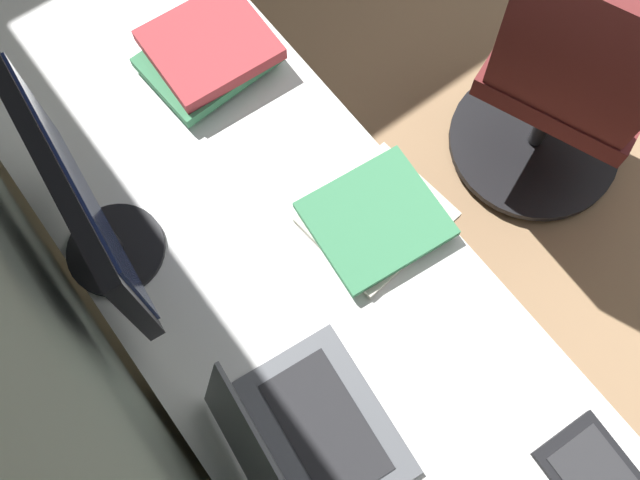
{
  "coord_description": "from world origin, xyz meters",
  "views": [
    {
      "loc": [
        -0.34,
        1.83,
        2.06
      ],
      "look_at": [
        0.0,
        1.57,
        0.95
      ],
      "focal_mm": 38.78,
      "sensor_mm": 36.0,
      "label": 1
    }
  ],
  "objects": [
    {
      "name": "book_stack_far",
      "position": [
        0.03,
        1.41,
        0.75
      ],
      "size": [
        0.26,
        0.29,
        0.04
      ],
      "color": "beige",
      "rests_on": "desk"
    },
    {
      "name": "laptop_left",
      "position": [
        -0.23,
        1.8,
        0.78
      ],
      "size": [
        0.35,
        0.31,
        0.22
      ],
      "color": "#595B60",
      "rests_on": "desk"
    },
    {
      "name": "book_stack_near",
      "position": [
        0.56,
        1.46,
        0.77
      ],
      "size": [
        0.25,
        0.29,
        0.08
      ],
      "color": "black",
      "rests_on": "desk"
    },
    {
      "name": "desk",
      "position": [
        0.0,
        1.62,
        0.67
      ],
      "size": [
        2.25,
        0.68,
        0.73
      ],
      "color": "white",
      "rests_on": "ground"
    },
    {
      "name": "drawer_pedestal",
      "position": [
        -0.12,
        1.65,
        0.35
      ],
      "size": [
        0.4,
        0.51,
        0.69
      ],
      "color": "white",
      "rests_on": "ground"
    },
    {
      "name": "office_chair",
      "position": [
        0.1,
        0.66,
        0.46
      ],
      "size": [
        0.56,
        0.61,
        0.97
      ],
      "color": "maroon",
      "rests_on": "ground"
    },
    {
      "name": "monitor_primary",
      "position": [
        0.3,
        1.87,
        0.96
      ],
      "size": [
        0.49,
        0.2,
        0.4
      ],
      "color": "black",
      "rests_on": "desk"
    }
  ]
}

